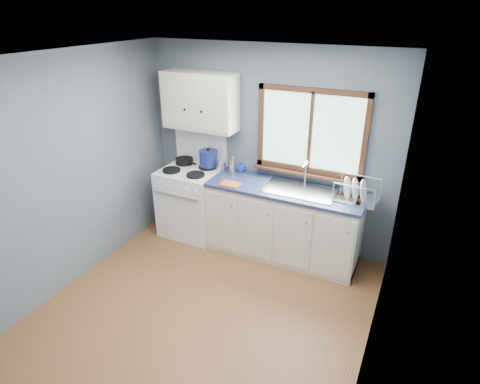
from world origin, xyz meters
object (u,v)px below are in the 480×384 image
at_px(gas_range, 192,199).
at_px(dish_rack, 356,194).
at_px(stockpot, 208,158).
at_px(utensil_crock, 221,166).
at_px(thermos, 232,165).
at_px(skillet, 184,160).
at_px(base_cabinets, 283,225).
at_px(sink, 299,195).

height_order(gas_range, dish_rack, gas_range).
xyz_separation_m(stockpot, utensil_crock, (0.21, -0.03, -0.07)).
height_order(stockpot, thermos, stockpot).
distance_m(gas_range, skillet, 0.54).
bearing_deg(utensil_crock, stockpot, 170.80).
bearing_deg(stockpot, utensil_crock, -9.20).
xyz_separation_m(stockpot, dish_rack, (1.92, -0.09, -0.08)).
distance_m(gas_range, utensil_crock, 0.65).
relative_size(gas_range, base_cabinets, 0.74).
height_order(gas_range, thermos, gas_range).
distance_m(skillet, dish_rack, 2.29).
xyz_separation_m(gas_range, stockpot, (0.19, 0.16, 0.57)).
relative_size(sink, stockpot, 3.44).
bearing_deg(dish_rack, thermos, -178.26).
height_order(stockpot, utensil_crock, utensil_crock).
relative_size(base_cabinets, sink, 2.20).
bearing_deg(thermos, base_cabinets, -6.31).
bearing_deg(sink, gas_range, -179.29).
relative_size(sink, skillet, 2.23).
relative_size(stockpot, thermos, 0.89).
relative_size(stockpot, utensil_crock, 0.66).
xyz_separation_m(gas_range, sink, (1.49, 0.02, 0.37)).
distance_m(base_cabinets, utensil_crock, 1.09).
height_order(utensil_crock, thermos, utensil_crock).
xyz_separation_m(sink, utensil_crock, (-1.09, 0.11, 0.14)).
bearing_deg(gas_range, utensil_crock, 17.63).
height_order(stockpot, dish_rack, stockpot).
bearing_deg(base_cabinets, thermos, 173.69).
xyz_separation_m(skillet, thermos, (0.74, -0.04, 0.07)).
bearing_deg(sink, skillet, 175.73).
relative_size(gas_range, skillet, 3.61).
bearing_deg(utensil_crock, base_cabinets, -6.76).
relative_size(gas_range, stockpot, 5.56).
distance_m(sink, thermos, 0.94).
height_order(base_cabinets, dish_rack, dish_rack).
distance_m(skillet, thermos, 0.75).
height_order(sink, thermos, sink).
bearing_deg(thermos, stockpot, 171.02).
distance_m(gas_range, dish_rack, 2.17).
bearing_deg(skillet, stockpot, 19.63).
distance_m(base_cabinets, skillet, 1.59).
distance_m(gas_range, stockpot, 0.62).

